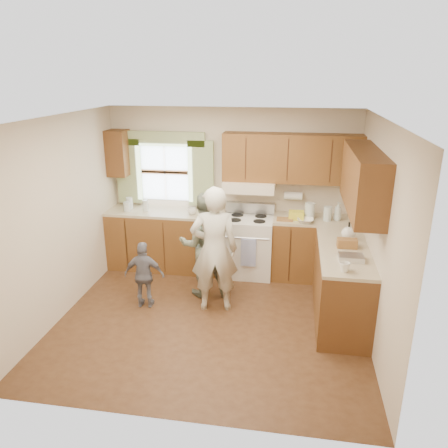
% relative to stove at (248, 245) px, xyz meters
% --- Properties ---
extents(room, '(3.80, 3.80, 3.80)m').
position_rel_stove_xyz_m(room, '(-0.30, -1.44, 0.78)').
color(room, '#412614').
rests_on(room, ground).
extents(kitchen_fixtures, '(3.80, 2.25, 2.15)m').
position_rel_stove_xyz_m(kitchen_fixtures, '(0.31, -0.36, 0.37)').
color(kitchen_fixtures, '#4E2F10').
rests_on(kitchen_fixtures, ground).
extents(stove, '(0.76, 0.67, 1.07)m').
position_rel_stove_xyz_m(stove, '(0.00, 0.00, 0.00)').
color(stove, silver).
rests_on(stove, ground).
extents(woman_left, '(0.67, 0.51, 1.67)m').
position_rel_stove_xyz_m(woman_left, '(-0.31, -1.15, 0.37)').
color(woman_left, beige).
rests_on(woman_left, ground).
extents(woman_right, '(0.82, 0.69, 1.48)m').
position_rel_stove_xyz_m(woman_right, '(-0.51, -0.76, 0.27)').
color(woman_right, '#213925').
rests_on(woman_right, ground).
extents(child, '(0.55, 0.25, 0.91)m').
position_rel_stove_xyz_m(child, '(-1.23, -1.25, -0.01)').
color(child, slate).
rests_on(child, ground).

